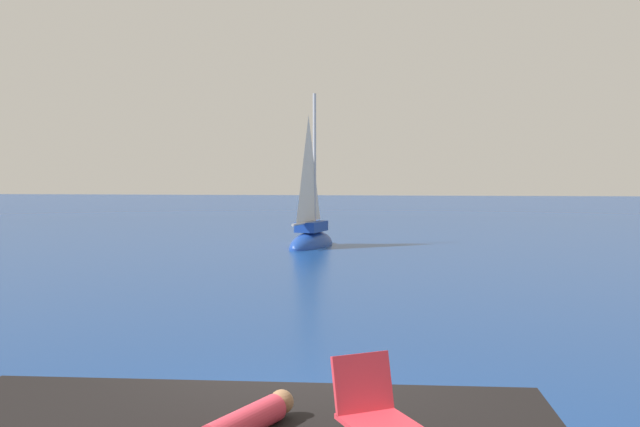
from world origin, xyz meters
The scene contains 2 objects.
sailboat_near centered at (-2.16, 20.48, 0.37)m, with size 2.17×3.81×6.88m.
beach_chair centered at (0.97, -2.86, 1.35)m, with size 0.71×0.75×0.80m.
Camera 1 is at (1.12, -8.09, 3.12)m, focal length 39.66 mm.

